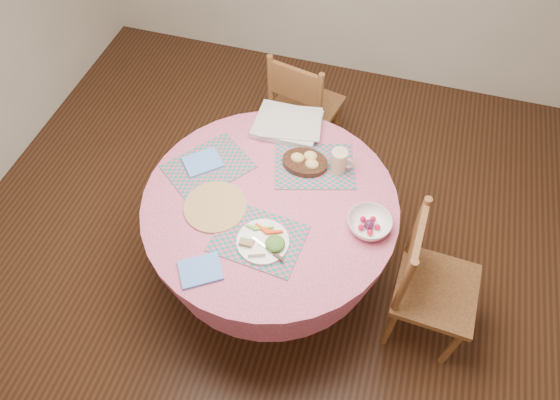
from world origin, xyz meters
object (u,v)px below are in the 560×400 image
Objects in this scene: bread_bowl at (305,161)px; latte_mug at (339,161)px; wicker_trivet at (215,207)px; dining_table at (271,224)px; chair_right at (428,283)px; fruit_bowl at (369,224)px; chair_back at (303,106)px; dinner_plate at (264,242)px.

bread_bowl is 1.75× the size of latte_mug.
wicker_trivet is 0.64m from latte_mug.
wicker_trivet is at bearing -155.74° from dining_table.
chair_right is 0.47m from fruit_bowl.
bread_bowl reaches higher than dining_table.
chair_right is 0.85m from bread_bowl.
chair_back is (-0.09, 0.98, -0.10)m from dining_table.
fruit_bowl reaches higher than dining_table.
chair_right reaches higher than chair_back.
fruit_bowl is at bearing -54.65° from latte_mug.
dinner_plate is at bearing -113.50° from latte_mug.
latte_mug reaches higher than fruit_bowl.
bread_bowl reaches higher than fruit_bowl.
wicker_trivet reaches higher than dining_table.
wicker_trivet is 1.30× the size of bread_bowl.
dining_table is 0.83m from chair_right.
dinner_plate is 0.57m from latte_mug.
chair_back is at bearing 116.99° from latte_mug.
chair_back is 1.27m from dinner_plate.
dining_table is 0.53m from fruit_bowl.
latte_mug is 0.50× the size of fruit_bowl.
wicker_trivet is 0.51m from bread_bowl.
dining_table is at bearing 178.17° from fruit_bowl.
dinner_plate is 0.49m from fruit_bowl.
dinner_plate is (-0.78, -0.18, 0.31)m from chair_right.
chair_back is 1.14m from wicker_trivet.
fruit_bowl is at bearing 131.83° from chair_back.
bread_bowl is at bearing 143.29° from fruit_bowl.
chair_right is 0.86m from dinner_plate.
latte_mug reaches higher than bread_bowl.
wicker_trivet is at bearing -142.87° from latte_mug.
chair_back is at bearing 44.34° from chair_right.
latte_mug is 0.36m from fruit_bowl.
fruit_bowl is (0.72, 0.09, 0.03)m from wicker_trivet.
latte_mug is (0.27, 0.28, 0.27)m from dining_table.
chair_right is 6.77× the size of latte_mug.
latte_mug is (0.51, 0.39, 0.07)m from wicker_trivet.
fruit_bowl is (0.43, 0.22, 0.01)m from dinner_plate.
dining_table is at bearing -134.22° from latte_mug.
wicker_trivet is 0.73m from fruit_bowl.
chair_right reaches higher than dinner_plate.
dining_table is 5.12× the size of dinner_plate.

